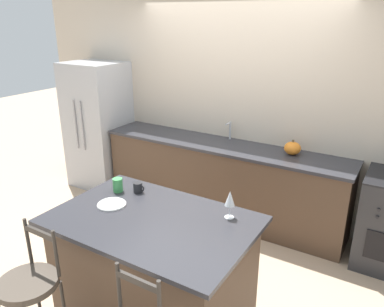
% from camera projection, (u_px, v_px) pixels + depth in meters
% --- Properties ---
extents(ground_plane, '(18.00, 18.00, 0.00)m').
position_uv_depth(ground_plane, '(207.00, 226.00, 4.44)').
color(ground_plane, tan).
extents(wall_back, '(6.00, 0.07, 2.70)m').
position_uv_depth(wall_back, '(234.00, 104.00, 4.50)').
color(wall_back, beige).
rests_on(wall_back, ground_plane).
extents(back_counter, '(3.03, 0.63, 0.93)m').
position_uv_depth(back_counter, '(221.00, 179.00, 4.57)').
color(back_counter, '#4C3828').
rests_on(back_counter, ground_plane).
extents(sink_faucet, '(0.02, 0.13, 0.22)m').
position_uv_depth(sink_faucet, '(230.00, 128.00, 4.51)').
color(sink_faucet, '#ADAFB5').
rests_on(sink_faucet, back_counter).
extents(kitchen_island, '(1.53, 1.01, 0.91)m').
position_uv_depth(kitchen_island, '(154.00, 269.00, 2.96)').
color(kitchen_island, '#4C3828').
rests_on(kitchen_island, ground_plane).
extents(refrigerator, '(0.77, 0.71, 1.76)m').
position_uv_depth(refrigerator, '(99.00, 125.00, 5.31)').
color(refrigerator, '#ADAFB5').
rests_on(refrigerator, ground_plane).
extents(bar_stool_near, '(0.39, 0.39, 1.06)m').
position_uv_depth(bar_stool_near, '(31.00, 296.00, 2.50)').
color(bar_stool_near, '#332D28').
rests_on(bar_stool_near, ground_plane).
extents(dinner_plate, '(0.23, 0.23, 0.02)m').
position_uv_depth(dinner_plate, '(112.00, 204.00, 3.00)').
color(dinner_plate, white).
rests_on(dinner_plate, kitchen_island).
extents(wine_glass, '(0.08, 0.08, 0.22)m').
position_uv_depth(wine_glass, '(230.00, 199.00, 2.77)').
color(wine_glass, white).
rests_on(wine_glass, kitchen_island).
extents(coffee_mug, '(0.11, 0.08, 0.09)m').
position_uv_depth(coffee_mug, '(138.00, 187.00, 3.22)').
color(coffee_mug, '#232326').
rests_on(coffee_mug, kitchen_island).
extents(tumbler_cup, '(0.09, 0.09, 0.12)m').
position_uv_depth(tumbler_cup, '(118.00, 185.00, 3.22)').
color(tumbler_cup, '#3D934C').
rests_on(tumbler_cup, kitchen_island).
extents(pumpkin_decoration, '(0.18, 0.18, 0.16)m').
position_uv_depth(pumpkin_decoration, '(292.00, 148.00, 4.04)').
color(pumpkin_decoration, orange).
rests_on(pumpkin_decoration, back_counter).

